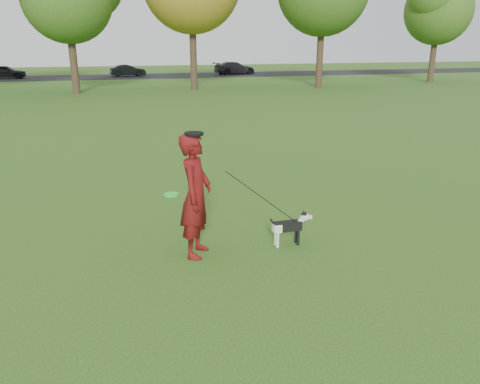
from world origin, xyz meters
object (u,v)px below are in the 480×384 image
object	(u,v)px
man	(196,196)
car_right	(235,68)
dog	(291,225)
car_left	(5,72)
car_mid	(128,70)

from	to	relation	value
man	car_right	xyz separation A→B (m)	(11.07, 40.58, -0.37)
dog	car_left	world-z (taller)	car_left
car_mid	car_right	distance (m)	10.62
car_left	car_right	xyz separation A→B (m)	(21.44, 0.00, 0.02)
car_left	car_right	bearing A→B (deg)	-88.69
man	car_right	world-z (taller)	man
car_mid	car_right	bearing A→B (deg)	-97.74
man	dog	size ratio (longest dim) A/B	2.59
car_left	car_mid	distance (m)	10.83
man	car_right	size ratio (longest dim) A/B	0.47
car_mid	car_right	xyz separation A→B (m)	(10.62, 0.00, 0.07)
dog	car_right	size ratio (longest dim) A/B	0.18
man	car_mid	world-z (taller)	man
car_mid	man	bearing A→B (deg)	171.62
man	dog	bearing A→B (deg)	-66.40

